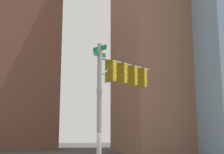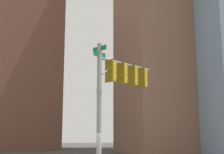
{
  "view_description": "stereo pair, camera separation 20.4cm",
  "coord_description": "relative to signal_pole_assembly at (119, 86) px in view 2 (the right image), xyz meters",
  "views": [
    {
      "loc": [
        -2.81,
        -15.36,
        2.36
      ],
      "look_at": [
        0.31,
        0.2,
        5.33
      ],
      "focal_mm": 50.76,
      "sensor_mm": 36.0,
      "label": 1
    },
    {
      "loc": [
        -2.61,
        -15.4,
        2.36
      ],
      "look_at": [
        0.31,
        0.2,
        5.33
      ],
      "focal_mm": 50.76,
      "sensor_mm": 36.0,
      "label": 2
    }
  ],
  "objects": [
    {
      "name": "signal_pole_assembly",
      "position": [
        0.0,
        0.0,
        0.0
      ],
      "size": [
        3.61,
        2.79,
        6.9
      ],
      "rotation": [
        0.0,
        0.0,
        0.63
      ],
      "color": "gray",
      "rests_on": "ground_plane"
    },
    {
      "name": "building_brick_nearside",
      "position": [
        17.34,
        27.56,
        15.26
      ],
      "size": [
        21.28,
        17.83,
        40.37
      ],
      "primitive_type": "cube",
      "color": "#845B47",
      "rests_on": "ground_plane"
    },
    {
      "name": "building_brick_midblock",
      "position": [
        -13.56,
        47.71,
        9.64
      ],
      "size": [
        23.85,
        17.51,
        29.13
      ],
      "primitive_type": "cube",
      "color": "brown",
      "rests_on": "ground_plane"
    }
  ]
}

